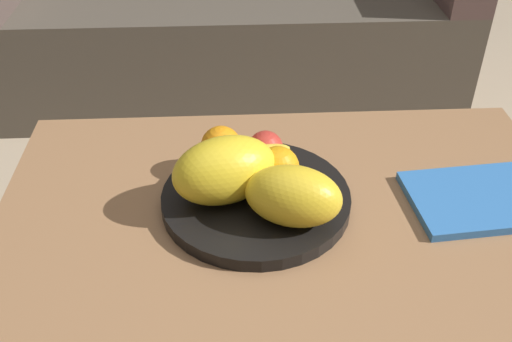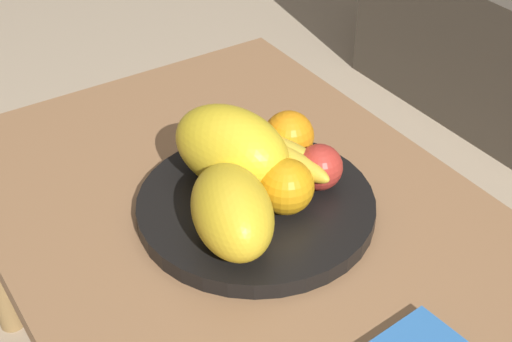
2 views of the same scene
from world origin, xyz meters
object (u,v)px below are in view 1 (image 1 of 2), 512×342
Objects in this scene: melon_smaller_beside at (290,196)px; orange_left at (221,146)px; magazine at (479,199)px; banana_bunch at (246,161)px; couch at (228,7)px; coffee_table at (287,229)px; melon_large_front at (225,170)px; fruit_bowl at (256,199)px; orange_front at (278,168)px; apple_front at (265,148)px.

melon_smaller_beside is 0.21m from orange_left.
banana_bunch is at bearing 164.93° from magazine.
couch is 1.44m from magazine.
banana_bunch is (-0.07, 0.07, 0.10)m from coffee_table.
orange_left reaches higher than banana_bunch.
magazine is (0.46, -0.01, -0.08)m from melon_large_front.
orange_left reaches higher than magazine.
orange_left is 0.31× the size of magazine.
fruit_bowl is at bearing 172.55° from magazine.
orange_front is 1.17× the size of apple_front.
magazine is at bearing -2.36° from fruit_bowl.
banana_bunch is at bearing -89.00° from couch.
coffee_table is 0.16m from apple_front.
magazine is (0.47, -0.11, -0.06)m from orange_left.
orange_front is at bearing 30.06° from fruit_bowl.
orange_front is at bearing 97.66° from melon_smaller_beside.
apple_front is (0.02, 0.09, 0.05)m from fruit_bowl.
apple_front is (-0.02, 0.07, -0.01)m from orange_front.
banana_bunch is (-0.05, 0.03, -0.01)m from orange_front.
orange_left is at bearing 121.79° from fruit_bowl.
melon_large_front is at bearing -90.73° from couch.
melon_large_front reaches higher than orange_front.
coffee_table is at bearing -72.35° from apple_front.
coffee_table is at bearing -4.68° from melon_large_front.
orange_left reaches higher than coffee_table.
orange_front is (0.08, -1.32, 0.21)m from couch.
melon_large_front is 0.47m from magazine.
melon_large_front is at bearing 173.63° from magazine.
orange_left is (-0.10, 0.07, -0.00)m from orange_front.
melon_large_front is 2.36× the size of orange_front.
fruit_bowl is at bearing -58.21° from orange_left.
orange_left is at bearing 123.44° from melon_smaller_beside.
magazine is (0.35, -0.00, 0.06)m from coffee_table.
melon_large_front is 0.10m from orange_front.
couch is at bearing 102.89° from magazine.
coffee_table is 0.12m from orange_front.
couch is 1.34m from orange_front.
melon_smaller_beside reaches higher than orange_left.
orange_left reaches higher than apple_front.
melon_large_front is at bearing -173.29° from fruit_bowl.
banana_bunch is at bearing 147.93° from orange_front.
apple_front is 0.40m from magazine.
coffee_table is at bearing 85.44° from melon_smaller_beside.
melon_smaller_beside is at bearing -32.18° from melon_large_front.
banana_bunch reaches higher than coffee_table.
fruit_bowl is 5.05× the size of apple_front.
banana_bunch is at bearing 57.94° from melon_large_front.
coffee_table is 15.57× the size of apple_front.
fruit_bowl is (0.04, -1.34, 0.16)m from couch.
melon_smaller_beside reaches higher than magazine.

